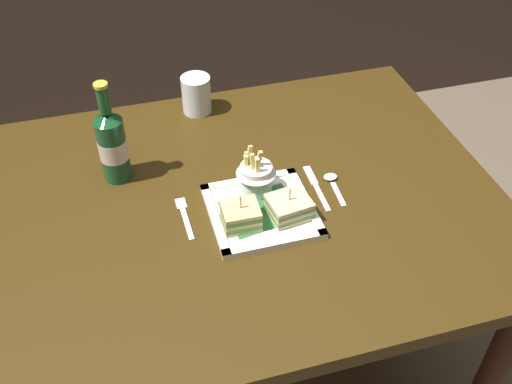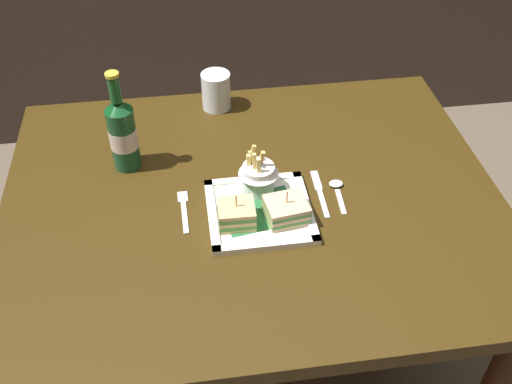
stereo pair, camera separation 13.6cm
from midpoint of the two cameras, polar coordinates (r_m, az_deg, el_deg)
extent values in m
plane|color=brown|center=(1.99, -2.41, -16.61)|extent=(6.00, 6.00, 0.00)
cube|color=#37260B|center=(1.42, -3.23, -1.13)|extent=(1.19, 0.95, 0.04)
cylinder|color=black|center=(1.65, 19.64, -16.48)|extent=(0.07, 0.07, 0.70)
cylinder|color=black|center=(1.98, -20.49, -4.16)|extent=(0.07, 0.07, 0.70)
cylinder|color=#321F0D|center=(2.08, 8.61, 1.26)|extent=(0.07, 0.07, 0.70)
cube|color=white|center=(1.36, -2.34, -2.06)|extent=(0.24, 0.24, 0.01)
cube|color=#286838|center=(1.36, -2.35, -1.88)|extent=(0.19, 0.16, 0.00)
cube|color=white|center=(1.28, -1.15, -5.06)|extent=(0.24, 0.02, 0.01)
cube|color=white|center=(1.43, -3.42, 1.09)|extent=(0.24, 0.02, 0.01)
cube|color=white|center=(1.34, -6.89, -2.68)|extent=(0.02, 0.24, 0.01)
cube|color=white|center=(1.38, 2.07, -0.95)|extent=(0.02, 0.24, 0.01)
cube|color=tan|center=(1.32, -4.41, -3.10)|extent=(0.08, 0.08, 0.01)
cube|color=#518D38|center=(1.32, -4.43, -2.79)|extent=(0.08, 0.08, 0.01)
cube|color=tan|center=(1.31, -4.45, -2.46)|extent=(0.08, 0.08, 0.01)
cube|color=#54873B|center=(1.30, -4.48, -2.14)|extent=(0.08, 0.08, 0.01)
cube|color=tan|center=(1.30, -4.50, -1.81)|extent=(0.08, 0.08, 0.01)
cylinder|color=tan|center=(1.30, -4.49, -1.95)|extent=(0.00, 0.00, 0.08)
cube|color=#D9BB8C|center=(1.34, 0.31, -2.18)|extent=(0.10, 0.09, 0.01)
cube|color=#558D41|center=(1.34, 0.31, -1.89)|extent=(0.10, 0.09, 0.01)
cube|color=#E4B18C|center=(1.33, 0.31, -1.60)|extent=(0.10, 0.09, 0.01)
cube|color=#528F47|center=(1.32, 0.31, -1.31)|extent=(0.10, 0.09, 0.01)
cube|color=#DCB38A|center=(1.32, 0.31, -1.01)|extent=(0.10, 0.09, 0.01)
cylinder|color=tan|center=(1.32, 0.31, -1.10)|extent=(0.00, 0.00, 0.08)
cylinder|color=white|center=(1.39, -2.79, 1.21)|extent=(0.08, 0.08, 0.07)
cone|color=silver|center=(1.36, -2.83, 2.26)|extent=(0.10, 0.10, 0.03)
cube|color=#E4B460|center=(1.36, -2.70, 2.69)|extent=(0.02, 0.02, 0.08)
cube|color=#EBD177|center=(1.36, -3.22, 2.36)|extent=(0.01, 0.02, 0.08)
cube|color=#F1D87E|center=(1.35, -2.73, 1.94)|extent=(0.01, 0.01, 0.07)
cube|color=#F1DF7F|center=(1.37, -3.82, 2.36)|extent=(0.01, 0.01, 0.06)
cube|color=#DABA5F|center=(1.37, -3.44, 2.95)|extent=(0.03, 0.02, 0.08)
cube|color=#E3C872|center=(1.37, -3.83, 2.54)|extent=(0.02, 0.02, 0.06)
cube|color=#E6B459|center=(1.36, -3.15, 2.30)|extent=(0.01, 0.02, 0.07)
cylinder|color=#184B2A|center=(1.47, -16.25, 3.84)|extent=(0.07, 0.07, 0.17)
cone|color=#0E411A|center=(1.41, -16.98, 6.89)|extent=(0.07, 0.07, 0.02)
cylinder|color=#164F20|center=(1.39, -17.35, 8.43)|extent=(0.03, 0.03, 0.07)
cylinder|color=gold|center=(1.37, -17.66, 9.74)|extent=(0.03, 0.03, 0.01)
cylinder|color=beige|center=(1.47, -16.27, 3.94)|extent=(0.07, 0.07, 0.05)
cylinder|color=silver|center=(1.68, -8.14, 9.26)|extent=(0.08, 0.08, 0.11)
cylinder|color=silver|center=(1.69, -8.07, 8.64)|extent=(0.07, 0.07, 0.06)
cube|color=silver|center=(1.36, -9.56, -3.18)|extent=(0.01, 0.11, 0.00)
cube|color=silver|center=(1.41, -10.04, -1.23)|extent=(0.02, 0.04, 0.00)
cube|color=silver|center=(1.40, 3.65, -0.65)|extent=(0.01, 0.10, 0.00)
cube|color=silver|center=(1.46, 2.68, 1.51)|extent=(0.02, 0.07, 0.00)
cube|color=silver|center=(1.42, 5.27, -0.33)|extent=(0.02, 0.09, 0.00)
ellipsoid|color=silver|center=(1.46, 4.60, 1.36)|extent=(0.04, 0.03, 0.01)
camera|label=1|loc=(0.07, -92.87, -2.56)|focal=41.29mm
camera|label=2|loc=(0.07, 87.13, 2.56)|focal=41.29mm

